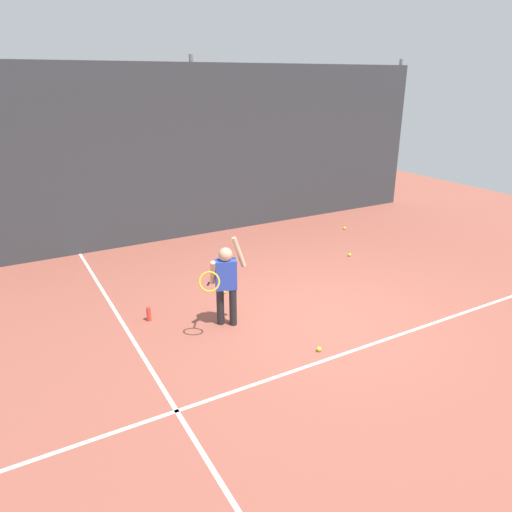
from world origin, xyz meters
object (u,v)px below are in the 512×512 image
at_px(tennis_player, 225,280).
at_px(tennis_ball_0, 319,349).
at_px(tennis_ball_1, 235,240).
at_px(tennis_ball_3, 350,255).
at_px(tennis_ball_5, 224,292).
at_px(tennis_ball_2, 345,228).
at_px(water_bottle, 149,314).

distance_m(tennis_player, tennis_ball_0, 1.63).
bearing_deg(tennis_ball_1, tennis_ball_3, -51.23).
height_order(tennis_ball_0, tennis_ball_1, same).
relative_size(tennis_player, tennis_ball_5, 20.46).
xyz_separation_m(tennis_player, tennis_ball_5, (0.44, 0.99, -0.69)).
relative_size(tennis_player, tennis_ball_3, 20.46).
xyz_separation_m(tennis_player, tennis_ball_3, (3.46, 1.33, -0.69)).
bearing_deg(tennis_ball_2, water_bottle, -158.86).
relative_size(tennis_ball_0, tennis_ball_1, 1.00).
xyz_separation_m(tennis_ball_2, tennis_ball_5, (-4.11, -1.82, 0.00)).
height_order(water_bottle, tennis_ball_0, water_bottle).
xyz_separation_m(tennis_ball_0, tennis_ball_2, (3.78, 4.08, 0.00)).
height_order(tennis_player, tennis_ball_0, tennis_player).
xyz_separation_m(tennis_ball_1, tennis_ball_2, (2.69, -0.52, 0.00)).
distance_m(tennis_ball_0, tennis_ball_1, 4.73).
xyz_separation_m(water_bottle, tennis_ball_5, (1.40, 0.30, -0.08)).
bearing_deg(tennis_ball_3, tennis_ball_0, -136.05).
height_order(tennis_player, tennis_ball_1, tennis_player).
bearing_deg(water_bottle, tennis_ball_0, -48.68).
distance_m(tennis_ball_0, tennis_ball_2, 5.57).
height_order(tennis_ball_1, tennis_ball_3, same).
height_order(tennis_player, tennis_ball_2, tennis_player).
distance_m(tennis_player, tennis_ball_1, 3.88).
xyz_separation_m(tennis_player, tennis_ball_0, (0.76, -1.27, -0.69)).
relative_size(tennis_player, tennis_ball_1, 20.46).
bearing_deg(tennis_ball_1, water_bottle, -136.78).
xyz_separation_m(tennis_ball_3, tennis_ball_5, (-3.02, -0.34, 0.00)).
relative_size(tennis_ball_1, tennis_ball_5, 1.00).
distance_m(tennis_ball_0, tennis_ball_5, 2.28).
height_order(tennis_ball_2, tennis_ball_3, same).
distance_m(tennis_player, tennis_ball_2, 5.39).
height_order(water_bottle, tennis_ball_3, water_bottle).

